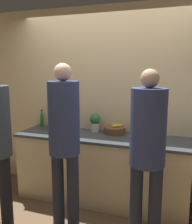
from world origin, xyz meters
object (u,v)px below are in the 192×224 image
person_center (64,135)px  person_right (147,144)px  cup_red (136,131)px  potted_plant (95,122)px  bottle_green (42,120)px  bottle_clear (143,131)px  utensil_crock (52,124)px  fruit_bowl (115,130)px

person_center → person_right: 0.87m
cup_red → potted_plant: potted_plant is taller
bottle_green → potted_plant: size_ratio=0.98×
bottle_green → cup_red: 1.44m
person_center → potted_plant: person_center is taller
person_center → bottle_green: size_ratio=7.21×
bottle_green → person_center: bearing=-48.2°
bottle_clear → utensil_crock: bearing=-178.2°
person_right → potted_plant: size_ratio=6.87×
person_right → bottle_green: size_ratio=6.99×
person_center → potted_plant: size_ratio=7.08×
utensil_crock → cup_red: bearing=4.3°
bottle_clear → cup_red: bearing=154.8°
fruit_bowl → bottle_clear: bearing=-1.1°
person_right → cup_red: size_ratio=18.98×
cup_red → potted_plant: 0.57m
fruit_bowl → person_right: bearing=-56.8°
person_right → utensil_crock: bearing=151.7°
person_right → bottle_green: 1.94m
person_right → fruit_bowl: bearing=123.2°
bottle_clear → cup_red: (-0.11, 0.05, -0.02)m
cup_red → person_center: bearing=-122.9°
fruit_bowl → cup_red: size_ratio=3.04×
person_center → potted_plant: 0.88m
fruit_bowl → bottle_green: size_ratio=1.12×
person_right → fruit_bowl: (-0.55, 0.84, -0.11)m
person_right → cup_red: 0.93m
person_right → bottle_clear: 0.85m
fruit_bowl → cup_red: (0.28, 0.04, -0.00)m
person_center → bottle_clear: 1.12m
person_right → potted_plant: person_right is taller
person_right → fruit_bowl: size_ratio=6.24×
person_center → person_right: (0.87, 0.04, -0.02)m
fruit_bowl → potted_plant: bearing=179.7°
cup_red → potted_plant: bearing=-175.8°
person_center → person_right: person_center is taller
fruit_bowl → bottle_green: bearing=176.5°
person_center → utensil_crock: bearing=126.2°
person_center → potted_plant: bearing=87.5°
utensil_crock → cup_red: (1.20, 0.09, -0.03)m
bottle_green → bottle_clear: (1.55, -0.08, -0.03)m
bottle_green → bottle_clear: bottle_green is taller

